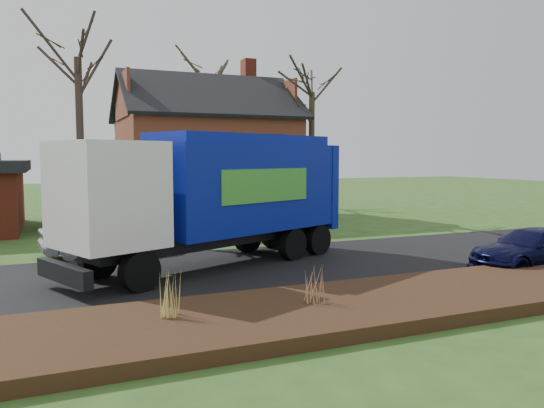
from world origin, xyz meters
name	(u,v)px	position (x,y,z in m)	size (l,w,h in m)	color
ground	(267,267)	(0.00, 0.00, 0.00)	(120.00, 120.00, 0.00)	#2A4C19
road	(267,267)	(0.00, 0.00, 0.01)	(80.00, 7.00, 0.02)	black
mulch_verge	(357,306)	(0.00, -5.30, 0.15)	(80.00, 3.50, 0.30)	black
main_house	(197,147)	(1.49, 13.91, 4.03)	(12.95, 8.95, 9.26)	beige
garbage_truck	(218,190)	(-1.33, 0.83, 2.41)	(10.00, 6.24, 4.18)	black
silver_sedan	(104,235)	(-4.49, 4.21, 0.70)	(1.47, 4.23, 1.39)	#999AA0
navy_wagon	(532,249)	(7.50, -3.40, 0.62)	(1.74, 4.28, 1.24)	black
tree_front_west	(77,30)	(-4.92, 9.14, 8.81)	(3.60, 3.60, 10.69)	#392A22
tree_front_east	(312,71)	(7.18, 10.93, 8.11)	(3.59, 3.59, 9.98)	#3A3122
tree_back	(209,57)	(5.03, 23.40, 10.82)	(4.10, 4.10, 12.98)	#453629
grass_clump_west	(170,294)	(-4.11, -4.95, 0.76)	(0.35, 0.29, 0.92)	tan
grass_clump_mid	(316,284)	(-0.99, -5.19, 0.72)	(0.30, 0.25, 0.84)	#AB794B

